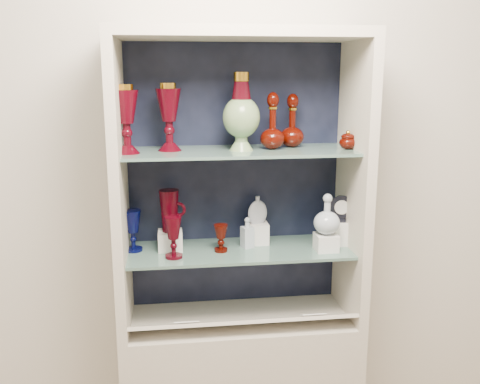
{
  "coord_description": "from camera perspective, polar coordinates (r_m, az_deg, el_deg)",
  "views": [
    {
      "loc": [
        -0.28,
        -0.57,
        1.78
      ],
      "look_at": [
        0.0,
        1.53,
        1.3
      ],
      "focal_mm": 40.0,
      "sensor_mm": 36.0,
      "label": 1
    }
  ],
  "objects": [
    {
      "name": "wall_back",
      "position": [
        2.37,
        -0.7,
        3.52
      ],
      "size": [
        3.5,
        0.02,
        2.8
      ],
      "primitive_type": "cube",
      "color": "beige",
      "rests_on": "ground"
    },
    {
      "name": "cabinet_back_panel",
      "position": [
        2.35,
        -0.61,
        1.6
      ],
      "size": [
        0.98,
        0.02,
        1.15
      ],
      "primitive_type": "cube",
      "color": "black",
      "rests_on": "cabinet_base"
    },
    {
      "name": "cabinet_side_left",
      "position": [
        2.16,
        -12.72,
        0.28
      ],
      "size": [
        0.04,
        0.4,
        1.15
      ],
      "primitive_type": "cube",
      "color": "beige",
      "rests_on": "cabinet_base"
    },
    {
      "name": "cabinet_side_right",
      "position": [
        2.28,
        12.04,
        0.96
      ],
      "size": [
        0.04,
        0.4,
        1.15
      ],
      "primitive_type": "cube",
      "color": "beige",
      "rests_on": "cabinet_base"
    },
    {
      "name": "cabinet_top_cap",
      "position": [
        2.13,
        0.0,
        16.53
      ],
      "size": [
        1.0,
        0.4,
        0.04
      ],
      "primitive_type": "cube",
      "color": "beige",
      "rests_on": "cabinet_side_left"
    },
    {
      "name": "shelf_lower",
      "position": [
        2.26,
        -0.07,
        -6.22
      ],
      "size": [
        0.92,
        0.34,
        0.01
      ],
      "primitive_type": "cube",
      "color": "slate",
      "rests_on": "cabinet_side_left"
    },
    {
      "name": "shelf_upper",
      "position": [
        2.16,
        -0.07,
        4.35
      ],
      "size": [
        0.92,
        0.34,
        0.01
      ],
      "primitive_type": "cube",
      "color": "slate",
      "rests_on": "cabinet_side_left"
    },
    {
      "name": "label_ledge",
      "position": [
        2.25,
        0.38,
        -13.68
      ],
      "size": [
        0.92,
        0.17,
        0.09
      ],
      "primitive_type": "cube",
      "rotation": [
        -0.44,
        0.0,
        0.0
      ],
      "color": "beige",
      "rests_on": "cabinet_base"
    },
    {
      "name": "label_card_0",
      "position": [
        2.22,
        -5.74,
        -13.62
      ],
      "size": [
        0.1,
        0.06,
        0.03
      ],
      "primitive_type": "cube",
      "rotation": [
        -0.44,
        0.0,
        0.0
      ],
      "color": "white",
      "rests_on": "label_ledge"
    },
    {
      "name": "label_card_1",
      "position": [
        2.29,
        7.76,
        -12.8
      ],
      "size": [
        0.1,
        0.06,
        0.03
      ],
      "primitive_type": "cube",
      "rotation": [
        -0.44,
        0.0,
        0.0
      ],
      "color": "white",
      "rests_on": "label_ledge"
    },
    {
      "name": "pedestal_lamp_left",
      "position": [
        2.1,
        -12.03,
        7.6
      ],
      "size": [
        0.13,
        0.13,
        0.26
      ],
      "primitive_type": null,
      "rotation": [
        0.0,
        0.0,
        -0.42
      ],
      "color": "#40030D",
      "rests_on": "shelf_upper"
    },
    {
      "name": "pedestal_lamp_right",
      "position": [
        2.15,
        -7.59,
        7.92
      ],
      "size": [
        0.1,
        0.1,
        0.27
      ],
      "primitive_type": null,
      "rotation": [
        0.0,
        0.0,
        -0.02
      ],
      "color": "#40030D",
      "rests_on": "shelf_upper"
    },
    {
      "name": "enamel_urn",
      "position": [
        2.14,
        0.14,
        8.56
      ],
      "size": [
        0.18,
        0.18,
        0.31
      ],
      "primitive_type": null,
      "rotation": [
        0.0,
        0.0,
        0.27
      ],
      "color": "#0B4F26",
      "rests_on": "shelf_upper"
    },
    {
      "name": "ruby_decanter_a",
      "position": [
        2.18,
        3.51,
        7.94
      ],
      "size": [
        0.13,
        0.13,
        0.26
      ],
      "primitive_type": null,
      "rotation": [
        0.0,
        0.0,
        0.41
      ],
      "color": "#450B03",
      "rests_on": "shelf_upper"
    },
    {
      "name": "ruby_decanter_b",
      "position": [
        2.24,
        5.6,
        7.76
      ],
      "size": [
        0.13,
        0.13,
        0.23
      ],
      "primitive_type": null,
      "rotation": [
        0.0,
        0.0,
        0.4
      ],
      "color": "#450B03",
      "rests_on": "shelf_upper"
    },
    {
      "name": "lidded_bowl",
      "position": [
        2.22,
        11.43,
        5.51
      ],
      "size": [
        0.08,
        0.08,
        0.08
      ],
      "primitive_type": null,
      "rotation": [
        0.0,
        0.0,
        -0.14
      ],
      "color": "#450B03",
      "rests_on": "shelf_upper"
    },
    {
      "name": "cobalt_goblet",
      "position": [
        2.26,
        -11.36,
        -4.07
      ],
      "size": [
        0.1,
        0.1,
        0.17
      ],
      "primitive_type": null,
      "rotation": [
        0.0,
        0.0,
        -0.37
      ],
      "color": "#06093C",
      "rests_on": "shelf_lower"
    },
    {
      "name": "ruby_goblet_tall",
      "position": [
        2.15,
        -7.12,
        -4.83
      ],
      "size": [
        0.09,
        0.09,
        0.17
      ],
      "primitive_type": null,
      "rotation": [
        0.0,
        0.0,
        -0.42
      ],
      "color": "#40030D",
      "rests_on": "shelf_lower"
    },
    {
      "name": "ruby_goblet_small",
      "position": [
        2.21,
        -2.05,
        -4.94
      ],
      "size": [
        0.07,
        0.07,
        0.11
      ],
      "primitive_type": null,
      "rotation": [
        0.0,
        0.0,
        -0.16
      ],
      "color": "#450B03",
      "rests_on": "shelf_lower"
    },
    {
      "name": "riser_ruby_pitcher",
      "position": [
        2.26,
        -7.45,
        -5.12
      ],
      "size": [
        0.1,
        0.1,
        0.08
      ],
      "primitive_type": "cube",
      "color": "silver",
      "rests_on": "shelf_lower"
    },
    {
      "name": "ruby_pitcher",
      "position": [
        2.23,
        -7.54,
        -2.0
      ],
      "size": [
        0.15,
        0.13,
        0.17
      ],
      "primitive_type": null,
      "rotation": [
        0.0,
        0.0,
        -0.38
      ],
      "color": "#40030D",
      "rests_on": "riser_ruby_pitcher"
    },
    {
      "name": "clear_square_bottle",
      "position": [
        2.26,
        0.78,
        -4.33
      ],
      "size": [
        0.06,
        0.06,
        0.13
      ],
      "primitive_type": null,
      "rotation": [
        0.0,
        0.0,
        0.36
      ],
      "color": "#A5B2BF",
      "rests_on": "shelf_lower"
    },
    {
      "name": "riser_flat_flask",
      "position": [
        2.32,
        1.86,
        -4.4
      ],
      "size": [
        0.09,
        0.09,
        0.09
      ],
      "primitive_type": "cube",
      "color": "silver",
      "rests_on": "shelf_lower"
    },
    {
      "name": "flat_flask",
      "position": [
        2.29,
        1.88,
        -1.85
      ],
      "size": [
        0.09,
        0.06,
        0.12
      ],
      "primitive_type": null,
      "rotation": [
        0.0,
        0.0,
        0.26
      ],
      "color": "#A4AAB5",
      "rests_on": "riser_flat_flask"
    },
    {
      "name": "riser_clear_round_decanter",
      "position": [
        2.26,
        9.16,
        -5.31
      ],
      "size": [
        0.09,
        0.09,
        0.07
      ],
      "primitive_type": "cube",
      "color": "silver",
      "rests_on": "shelf_lower"
    },
    {
      "name": "clear_round_decanter",
      "position": [
        2.23,
        9.27,
        -2.45
      ],
      "size": [
        0.13,
        0.13,
        0.16
      ],
      "primitive_type": null,
      "rotation": [
        0.0,
        0.0,
        0.22
      ],
      "color": "#A5B2BF",
      "rests_on": "riser_clear_round_decanter"
    },
    {
      "name": "riser_cameo_medallion",
      "position": [
        2.35,
        10.66,
        -4.32
      ],
      "size": [
        0.08,
        0.08,
        0.1
      ],
      "primitive_type": "cube",
      "color": "silver",
      "rests_on": "shelf_lower"
    },
    {
      "name": "cameo_medallion",
      "position": [
        2.32,
        10.77,
        -1.71
      ],
      "size": [
        0.11,
        0.05,
        0.12
      ],
      "primitive_type": null,
      "rotation": [
        0.0,
        0.0,
        -0.15
      ],
      "color": "black",
      "rests_on": "riser_cameo_medallion"
    }
  ]
}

